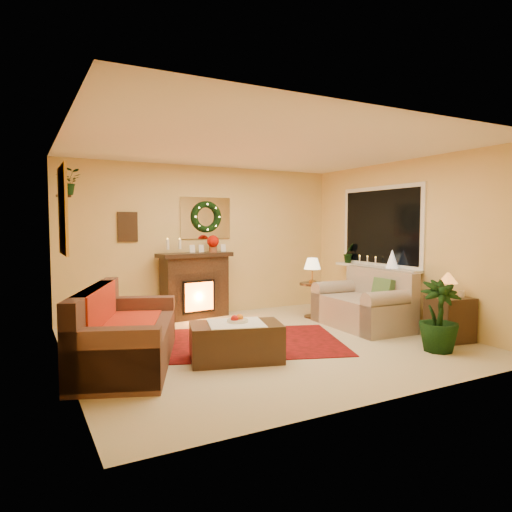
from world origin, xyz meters
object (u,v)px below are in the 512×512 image
loveseat (362,300)px  end_table_square (450,321)px  sofa (128,327)px  fireplace (195,286)px  coffee_table (236,343)px  side_table_round (313,299)px

loveseat → end_table_square: size_ratio=2.53×
sofa → loveseat: (3.61, 0.23, -0.01)m
fireplace → end_table_square: bearing=-57.9°
loveseat → coffee_table: size_ratio=1.46×
loveseat → end_table_square: bearing=-64.7°
loveseat → coffee_table: 2.58m
end_table_square → sofa: bearing=166.6°
loveseat → side_table_round: (-0.25, 0.95, -0.09)m
loveseat → end_table_square: 1.32m
sofa → loveseat: size_ratio=1.35×
side_table_round → coffee_table: (-2.23, -1.63, -0.11)m
side_table_round → coffee_table: bearing=-143.8°
sofa → coffee_table: (1.13, -0.46, -0.22)m
side_table_round → fireplace: bearing=152.4°
loveseat → end_table_square: (0.51, -1.21, -0.15)m
sofa → loveseat: 3.62m
end_table_square → coffee_table: 3.03m
sofa → side_table_round: size_ratio=3.44×
loveseat → side_table_round: size_ratio=2.56×
end_table_square → coffee_table: end_table_square is taller
side_table_round → end_table_square: bearing=-70.6°
sofa → loveseat: bearing=25.1°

